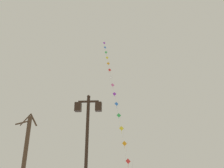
# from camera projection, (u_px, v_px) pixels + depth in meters

# --- Properties ---
(twin_lantern_lamp_post) EXTENTS (1.20, 0.28, 4.72)m
(twin_lantern_lamp_post) POSITION_uv_depth(u_px,v_px,m) (87.00, 127.00, 9.84)
(twin_lantern_lamp_post) COLOR black
(twin_lantern_lamp_post) RESTS_ON ground_plane
(kite_train) EXTENTS (4.21, 15.91, 22.98)m
(kite_train) POSITION_uv_depth(u_px,v_px,m) (113.00, 84.00, 28.65)
(kite_train) COLOR brown
(kite_train) RESTS_ON ground_plane
(bare_tree) EXTENTS (1.34, 1.32, 5.13)m
(bare_tree) POSITION_uv_depth(u_px,v_px,m) (25.00, 152.00, 14.24)
(bare_tree) COLOR #4C3826
(bare_tree) RESTS_ON ground_plane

